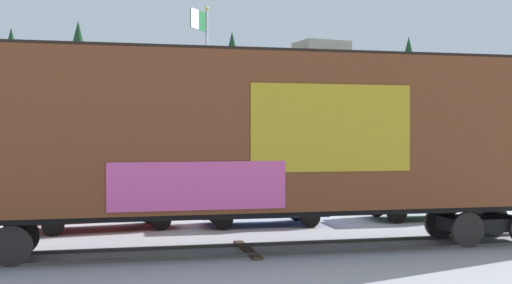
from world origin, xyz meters
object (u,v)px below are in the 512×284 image
Objects in this scene: flagpole at (204,83)px; parked_car_red at (103,202)px; parked_car_green at (425,194)px; freight_car at (251,135)px; parked_car_blue at (261,199)px.

parked_car_red is (-3.90, -4.16, -4.14)m from flagpole.
parked_car_green reaches higher than parked_car_red.
freight_car reaches higher than parked_car_red.
parked_car_red is 1.11× the size of parked_car_green.
parked_car_green is (7.39, 4.55, -2.07)m from freight_car.
flagpole is 9.29m from parked_car_green.
parked_car_blue is at bearing -179.33° from parked_car_green.
freight_car is at bearing -107.64° from parked_car_blue.
freight_car is at bearing -53.23° from parked_car_red.
freight_car is 4.30× the size of parked_car_blue.
parked_car_red is at bearing 126.77° from freight_car.
flagpole is at bearing 87.99° from freight_car.
flagpole reaches higher than parked_car_blue.
parked_car_blue is 5.97m from parked_car_green.
parked_car_green is at bearing 0.67° from parked_car_blue.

